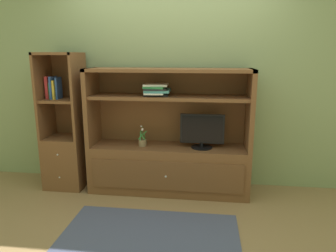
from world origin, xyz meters
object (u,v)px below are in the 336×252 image
at_px(upright_book_row, 54,88).
at_px(media_console, 169,154).
at_px(magazine_stack, 156,90).
at_px(tv_monitor, 202,131).
at_px(bookshelf_tall, 66,143).
at_px(potted_plant, 143,142).

bearing_deg(upright_book_row, media_console, 0.31).
xyz_separation_m(media_console, magazine_stack, (-0.14, -0.01, 0.75)).
height_order(tv_monitor, bookshelf_tall, bookshelf_tall).
xyz_separation_m(media_console, upright_book_row, (-1.35, -0.01, 0.74)).
bearing_deg(bookshelf_tall, potted_plant, -2.59).
relative_size(potted_plant, magazine_stack, 0.67).
bearing_deg(upright_book_row, bookshelf_tall, 5.54).
distance_m(media_console, bookshelf_tall, 1.26).
xyz_separation_m(tv_monitor, potted_plant, (-0.68, -0.02, -0.14)).
bearing_deg(upright_book_row, magazine_stack, -0.05).
relative_size(potted_plant, upright_book_row, 0.93).
xyz_separation_m(potted_plant, bookshelf_tall, (-0.96, 0.04, -0.07)).
relative_size(tv_monitor, potted_plant, 2.05).
bearing_deg(tv_monitor, media_console, 176.13).
bearing_deg(magazine_stack, bookshelf_tall, 179.48).
bearing_deg(magazine_stack, media_console, 3.52).
bearing_deg(media_console, upright_book_row, -179.69).
xyz_separation_m(potted_plant, magazine_stack, (0.16, 0.03, 0.60)).
height_order(media_console, tv_monitor, media_console).
distance_m(potted_plant, magazine_stack, 0.62).
xyz_separation_m(tv_monitor, upright_book_row, (-1.74, 0.02, 0.46)).
distance_m(media_console, tv_monitor, 0.48).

